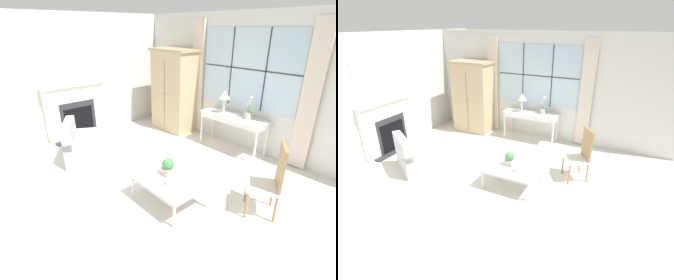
{
  "view_description": "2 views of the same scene",
  "coord_description": "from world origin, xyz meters",
  "views": [
    {
      "loc": [
        3.0,
        -1.84,
        2.5
      ],
      "look_at": [
        0.1,
        0.73,
        0.81
      ],
      "focal_mm": 28.0,
      "sensor_mm": 36.0,
      "label": 1
    },
    {
      "loc": [
        2.35,
        -3.62,
        2.98
      ],
      "look_at": [
        0.36,
        0.41,
        0.96
      ],
      "focal_mm": 28.0,
      "sensor_mm": 36.0,
      "label": 2
    }
  ],
  "objects": [
    {
      "name": "table_lamp",
      "position": [
        -0.28,
        2.68,
        1.14
      ],
      "size": [
        0.24,
        0.24,
        0.5
      ],
      "color": "silver",
      "rests_on": "console_table"
    },
    {
      "name": "armchair_upholstered",
      "position": [
        -1.62,
        0.1,
        0.27
      ],
      "size": [
        1.16,
        1.16,
        0.83
      ],
      "color": "#B2B2B7",
      "rests_on": "ground_plane"
    },
    {
      "name": "side_chair_wooden",
      "position": [
        1.64,
        1.27,
        0.59
      ],
      "size": [
        0.61,
        0.61,
        1.08
      ],
      "color": "white",
      "rests_on": "ground_plane"
    },
    {
      "name": "console_table",
      "position": [
        -0.02,
        2.69,
        0.68
      ],
      "size": [
        1.47,
        0.49,
        0.77
      ],
      "color": "white",
      "rests_on": "ground_plane"
    },
    {
      "name": "armoire",
      "position": [
        -1.79,
        2.62,
        1.02
      ],
      "size": [
        1.15,
        0.72,
        2.02
      ],
      "color": "tan",
      "rests_on": "ground_plane"
    },
    {
      "name": "coffee_table",
      "position": [
        0.5,
        0.4,
        0.37
      ],
      "size": [
        1.04,
        0.76,
        0.41
      ],
      "color": "silver",
      "rests_on": "ground_plane"
    },
    {
      "name": "pillar_candle",
      "position": [
        0.63,
        0.27,
        0.46
      ],
      "size": [
        0.12,
        0.12,
        0.11
      ],
      "color": "silver",
      "rests_on": "coffee_table"
    },
    {
      "name": "potted_plant_small",
      "position": [
        0.41,
        0.46,
        0.55
      ],
      "size": [
        0.19,
        0.19,
        0.27
      ],
      "color": "#BCB7AD",
      "rests_on": "coffee_table"
    },
    {
      "name": "fireplace",
      "position": [
        -2.91,
        0.49,
        0.76
      ],
      "size": [
        0.34,
        1.5,
        2.28
      ],
      "color": "#2D2D33",
      "rests_on": "ground_plane"
    },
    {
      "name": "wall_left",
      "position": [
        -3.03,
        0.6,
        1.4
      ],
      "size": [
        0.06,
        7.2,
        2.8
      ],
      "primitive_type": "cube",
      "color": "silver",
      "rests_on": "ground_plane"
    },
    {
      "name": "potted_orchid",
      "position": [
        0.3,
        2.72,
        0.94
      ],
      "size": [
        0.16,
        0.13,
        0.48
      ],
      "color": "#BCB7AD",
      "rests_on": "console_table"
    },
    {
      "name": "wall_back_windowed",
      "position": [
        0.0,
        3.02,
        1.41
      ],
      "size": [
        7.2,
        0.14,
        2.8
      ],
      "color": "silver",
      "rests_on": "ground_plane"
    },
    {
      "name": "ground_plane",
      "position": [
        0.0,
        0.0,
        0.0
      ],
      "size": [
        14.0,
        14.0,
        0.0
      ],
      "primitive_type": "plane",
      "color": "silver"
    }
  ]
}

